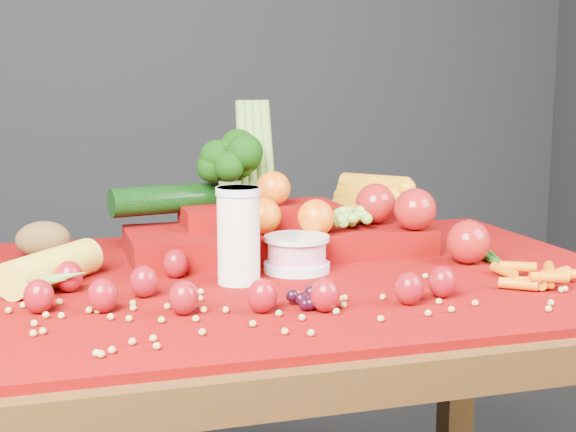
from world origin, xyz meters
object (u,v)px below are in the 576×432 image
object	(u,v)px
table	(292,338)
milk_glass	(239,232)
yogurt_bowl	(297,252)
produce_mound	(289,220)

from	to	relation	value
table	milk_glass	bearing A→B (deg)	-158.14
milk_glass	yogurt_bowl	size ratio (longest dim) A/B	1.37
produce_mound	yogurt_bowl	bearing A→B (deg)	-101.86
table	produce_mound	distance (m)	0.23
table	yogurt_bowl	size ratio (longest dim) A/B	10.42
yogurt_bowl	produce_mound	bearing A→B (deg)	78.14
table	yogurt_bowl	world-z (taller)	yogurt_bowl
milk_glass	yogurt_bowl	xyz separation A→B (m)	(0.10, 0.05, -0.05)
table	produce_mound	world-z (taller)	produce_mound
table	milk_glass	xyz separation A→B (m)	(-0.09, -0.04, 0.18)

